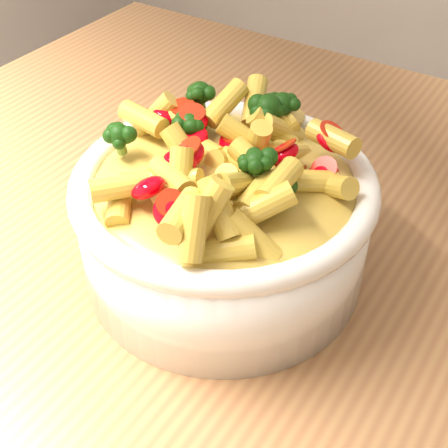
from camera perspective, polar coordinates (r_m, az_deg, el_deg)
The scene contains 3 objects.
table at distance 0.66m, azimuth 11.96°, elevation -9.97°, with size 1.20×0.80×0.90m.
serving_bowl at distance 0.53m, azimuth 0.00°, elevation 0.11°, with size 0.25×0.25×0.11m.
pasta_salad at distance 0.49m, azimuth 0.00°, elevation 6.15°, with size 0.20×0.20×0.04m.
Camera 1 is at (0.11, -0.42, 1.29)m, focal length 50.00 mm.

